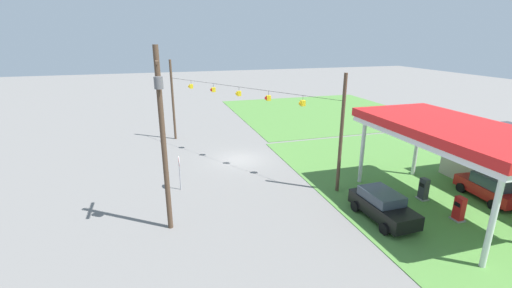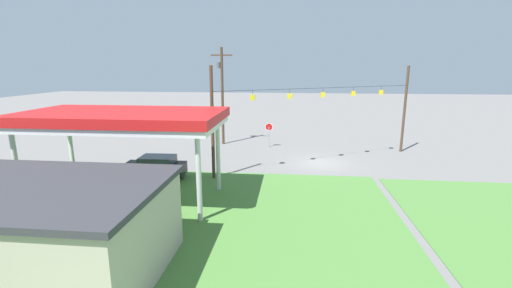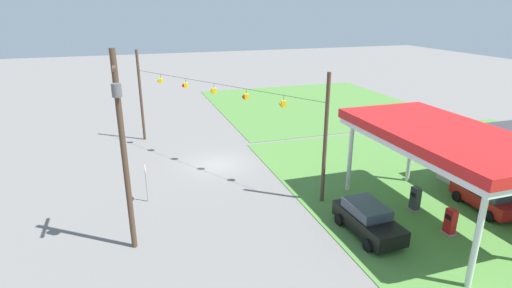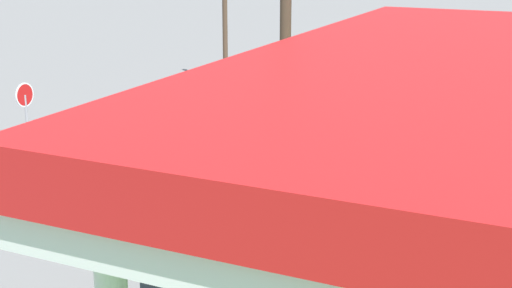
# 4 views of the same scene
# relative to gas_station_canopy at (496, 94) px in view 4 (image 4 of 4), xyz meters

# --- Properties ---
(ground_plane) EXTENTS (160.00, 160.00, 0.00)m
(ground_plane) POSITION_rel_gas_station_canopy_xyz_m (-12.47, -9.78, -5.06)
(ground_plane) COLOR slate
(gas_station_canopy) EXTENTS (11.72, 6.19, 5.57)m
(gas_station_canopy) POSITION_rel_gas_station_canopy_xyz_m (0.00, 0.00, 0.00)
(gas_station_canopy) COLOR silver
(gas_station_canopy) RESTS_ON ground
(stop_sign_roadside) EXTENTS (0.80, 0.08, 2.50)m
(stop_sign_roadside) POSITION_rel_gas_station_canopy_xyz_m (-7.66, -15.33, -3.24)
(stop_sign_roadside) COLOR #99999E
(stop_sign_roadside) RESTS_ON ground
(signal_span_gantry) EXTENTS (16.63, 10.24, 8.22)m
(signal_span_gantry) POSITION_rel_gas_station_canopy_xyz_m (-12.47, -9.79, -0.49)
(signal_span_gantry) COLOR #4C3828
(signal_span_gantry) RESTS_ON ground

